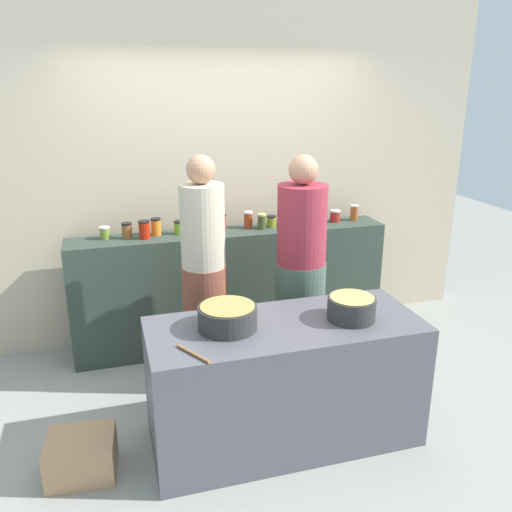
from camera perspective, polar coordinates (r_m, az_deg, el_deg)
The scene contains 24 objects.
ground at distance 3.94m, azimuth 1.49°, elevation -16.25°, with size 12.00×12.00×0.00m, color gray.
storefront_wall at distance 4.70m, azimuth -3.81°, elevation 9.31°, with size 4.80×0.12×3.00m, color #C1B195.
display_shelf at distance 4.63m, azimuth -2.60°, elevation -3.46°, with size 2.70×0.36×1.03m, color #303F35.
prep_table at distance 3.48m, azimuth 3.09°, elevation -13.37°, with size 1.70×0.70×0.82m, color #525159.
preserve_jar_0 at distance 4.40m, azimuth -15.97°, elevation 2.42°, with size 0.08×0.08×0.10m.
preserve_jar_1 at distance 4.37m, azimuth -13.72°, elevation 2.68°, with size 0.08×0.08×0.13m.
preserve_jar_2 at distance 4.33m, azimuth -11.93°, elevation 2.80°, with size 0.09×0.09×0.15m.
preserve_jar_3 at distance 4.41m, azimuth -10.71°, elevation 3.13°, with size 0.08×0.08×0.14m.
preserve_jar_4 at distance 4.41m, azimuth -8.29°, elevation 3.07°, with size 0.09×0.09×0.11m.
preserve_jar_5 at distance 4.37m, azimuth -5.74°, elevation 3.22°, with size 0.08×0.08×0.14m.
preserve_jar_6 at distance 4.48m, azimuth -3.77°, elevation 3.63°, with size 0.09×0.09×0.14m.
preserve_jar_7 at distance 4.55m, azimuth -0.84°, elevation 3.95°, with size 0.08×0.08×0.14m.
preserve_jar_8 at distance 4.51m, azimuth 0.63°, elevation 3.76°, with size 0.07×0.07×0.13m.
preserve_jar_9 at distance 4.58m, azimuth 1.68°, elevation 3.77°, with size 0.08×0.08×0.10m.
preserve_jar_10 at distance 4.61m, azimuth 2.87°, elevation 4.08°, with size 0.07×0.07×0.14m.
preserve_jar_11 at distance 4.77m, azimuth 7.18°, elevation 4.41°, with size 0.08×0.08×0.13m.
preserve_jar_12 at distance 4.81m, azimuth 8.51°, elevation 4.30°, with size 0.09×0.09×0.11m.
preserve_jar_13 at distance 4.88m, azimuth 10.53°, elevation 4.63°, with size 0.07×0.07×0.14m.
cooking_pot_left at distance 3.19m, azimuth -3.08°, elevation -6.60°, with size 0.36×0.36×0.15m.
cooking_pot_center at distance 3.36m, azimuth 10.24°, elevation -5.55°, with size 0.30×0.30×0.15m.
wooden_spoon at distance 2.94m, azimuth -6.78°, elevation -10.40°, with size 0.02×0.02×0.27m, color #9E703D.
cook_with_tongs at distance 3.88m, azimuth -5.57°, elevation -3.30°, with size 0.33×0.33×1.77m.
cook_in_cap at distance 3.99m, azimuth 4.79°, elevation -2.91°, with size 0.38×0.38×1.75m.
bread_crate at distance 3.51m, azimuth -18.27°, elevation -19.74°, with size 0.39×0.33×0.25m, color tan.
Camera 1 is at (-1.00, -3.08, 2.24)m, focal length 37.15 mm.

